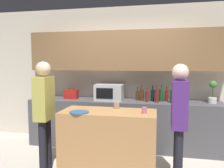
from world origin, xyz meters
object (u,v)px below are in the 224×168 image
(bottle_3, at_px, (153,95))
(bottle_5, at_px, (161,95))
(toaster, at_px, (71,94))
(bottle_4, at_px, (157,96))
(bottle_0, at_px, (137,95))
(cup_0, at_px, (144,110))
(plate_on_island, at_px, (79,112))
(person_center, at_px, (44,108))
(cup_1, at_px, (117,105))
(bottle_1, at_px, (142,94))
(bottle_2, at_px, (147,96))
(microwave, at_px, (109,92))
(person_left, at_px, (179,115))
(bottle_7, at_px, (173,96))
(potted_plant, at_px, (213,92))
(bottle_6, at_px, (167,95))

(bottle_3, height_order, bottle_5, bottle_5)
(toaster, xyz_separation_m, bottle_4, (1.66, -0.09, 0.03))
(bottle_0, relative_size, cup_0, 3.06)
(toaster, height_order, bottle_4, bottle_4)
(plate_on_island, height_order, cup_0, cup_0)
(person_center, bearing_deg, bottle_4, 122.10)
(bottle_0, relative_size, bottle_5, 0.83)
(cup_1, bearing_deg, bottle_1, 73.70)
(bottle_2, bearing_deg, microwave, 174.77)
(bottle_0, height_order, person_left, person_left)
(bottle_7, bearing_deg, cup_1, -133.65)
(toaster, bearing_deg, bottle_2, -2.57)
(bottle_2, height_order, person_center, person_center)
(microwave, bearing_deg, plate_on_island, -95.28)
(bottle_5, xyz_separation_m, cup_0, (-0.25, -1.25, -0.03))
(bottle_3, distance_m, cup_1, 1.13)
(microwave, bearing_deg, bottle_4, -5.66)
(toaster, distance_m, bottle_3, 1.59)
(bottle_2, bearing_deg, cup_0, -89.44)
(bottle_3, bearing_deg, microwave, -177.54)
(person_center, bearing_deg, toaster, -179.51)
(potted_plant, relative_size, person_left, 0.25)
(bottle_2, height_order, bottle_4, bottle_4)
(bottle_0, xyz_separation_m, cup_0, (0.20, -1.28, -0.01))
(toaster, relative_size, potted_plant, 0.66)
(potted_plant, bearing_deg, bottle_2, -176.62)
(bottle_3, xyz_separation_m, person_center, (-1.51, -1.25, -0.05))
(cup_1, relative_size, person_center, 0.06)
(bottle_2, relative_size, cup_1, 2.82)
(bottle_1, bearing_deg, bottle_6, 3.16)
(bottle_0, height_order, bottle_7, bottle_7)
(cup_0, distance_m, cup_1, 0.47)
(potted_plant, height_order, bottle_7, potted_plant)
(bottle_5, height_order, bottle_6, bottle_5)
(bottle_3, bearing_deg, bottle_5, 1.20)
(bottle_7, bearing_deg, microwave, 175.85)
(microwave, height_order, bottle_1, bottle_1)
(cup_1, bearing_deg, bottle_7, 46.35)
(bottle_0, xyz_separation_m, cup_1, (-0.21, -1.05, -0.01))
(bottle_1, height_order, cup_0, bottle_1)
(cup_1, bearing_deg, bottle_5, 57.16)
(toaster, relative_size, bottle_6, 0.93)
(cup_1, bearing_deg, cup_0, -29.73)
(microwave, bearing_deg, bottle_0, 8.01)
(bottle_0, xyz_separation_m, plate_on_island, (-0.65, -1.41, -0.05))
(bottle_2, bearing_deg, bottle_6, 19.96)
(bottle_0, relative_size, cup_1, 2.65)
(bottle_5, bearing_deg, bottle_7, -32.08)
(cup_1, relative_size, person_left, 0.06)
(bottle_2, xyz_separation_m, bottle_3, (0.10, 0.10, 0.01))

